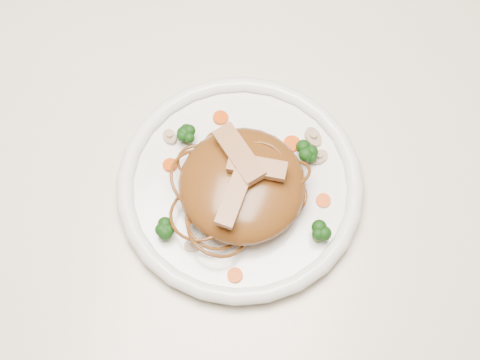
% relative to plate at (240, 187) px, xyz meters
% --- Properties ---
extents(ground, '(4.00, 4.00, 0.00)m').
position_rel_plate_xyz_m(ground, '(-0.07, 0.03, -0.76)').
color(ground, '#543B1C').
rests_on(ground, ground).
extents(table, '(1.20, 0.80, 0.75)m').
position_rel_plate_xyz_m(table, '(-0.07, 0.03, -0.11)').
color(table, beige).
rests_on(table, ground).
extents(plate, '(0.34, 0.34, 0.02)m').
position_rel_plate_xyz_m(plate, '(0.00, 0.00, 0.00)').
color(plate, white).
rests_on(plate, table).
extents(noodle_mound, '(0.15, 0.15, 0.05)m').
position_rel_plate_xyz_m(noodle_mound, '(0.01, -0.01, 0.04)').
color(noodle_mound, brown).
rests_on(noodle_mound, plate).
extents(chicken_a, '(0.07, 0.03, 0.01)m').
position_rel_plate_xyz_m(chicken_a, '(0.02, 0.00, 0.07)').
color(chicken_a, '#AB7A50').
rests_on(chicken_a, noodle_mound).
extents(chicken_b, '(0.08, 0.07, 0.01)m').
position_rel_plate_xyz_m(chicken_b, '(-0.00, 0.01, 0.07)').
color(chicken_b, '#AB7A50').
rests_on(chicken_b, noodle_mound).
extents(chicken_c, '(0.02, 0.07, 0.01)m').
position_rel_plate_xyz_m(chicken_c, '(0.01, -0.04, 0.07)').
color(chicken_c, '#AB7A50').
rests_on(chicken_c, noodle_mound).
extents(broccoli_0, '(0.03, 0.03, 0.03)m').
position_rel_plate_xyz_m(broccoli_0, '(0.07, 0.06, 0.02)').
color(broccoli_0, '#0F3B0C').
rests_on(broccoli_0, plate).
extents(broccoli_1, '(0.03, 0.03, 0.03)m').
position_rel_plate_xyz_m(broccoli_1, '(-0.08, 0.04, 0.02)').
color(broccoli_1, '#0F3B0C').
rests_on(broccoli_1, plate).
extents(broccoli_2, '(0.03, 0.03, 0.03)m').
position_rel_plate_xyz_m(broccoli_2, '(-0.06, -0.08, 0.02)').
color(broccoli_2, '#0F3B0C').
rests_on(broccoli_2, plate).
extents(broccoli_3, '(0.03, 0.03, 0.03)m').
position_rel_plate_xyz_m(broccoli_3, '(0.11, -0.04, 0.03)').
color(broccoli_3, '#0F3B0C').
rests_on(broccoli_3, plate).
extents(carrot_0, '(0.03, 0.03, 0.00)m').
position_rel_plate_xyz_m(carrot_0, '(0.04, 0.07, 0.01)').
color(carrot_0, '#E95B08').
rests_on(carrot_0, plate).
extents(carrot_1, '(0.02, 0.02, 0.00)m').
position_rel_plate_xyz_m(carrot_1, '(-0.09, -0.00, 0.01)').
color(carrot_1, '#E95B08').
rests_on(carrot_1, plate).
extents(carrot_2, '(0.02, 0.02, 0.00)m').
position_rel_plate_xyz_m(carrot_2, '(0.10, 0.01, 0.01)').
color(carrot_2, '#E95B08').
rests_on(carrot_2, plate).
extents(carrot_3, '(0.02, 0.02, 0.00)m').
position_rel_plate_xyz_m(carrot_3, '(-0.05, 0.08, 0.01)').
color(carrot_3, '#E95B08').
rests_on(carrot_3, plate).
extents(carrot_4, '(0.02, 0.02, 0.00)m').
position_rel_plate_xyz_m(carrot_4, '(0.03, -0.11, 0.01)').
color(carrot_4, '#E95B08').
rests_on(carrot_4, plate).
extents(mushroom_0, '(0.03, 0.03, 0.01)m').
position_rel_plate_xyz_m(mushroom_0, '(-0.03, -0.09, 0.01)').
color(mushroom_0, '#BBAA8C').
rests_on(mushroom_0, plate).
extents(mushroom_1, '(0.03, 0.03, 0.01)m').
position_rel_plate_xyz_m(mushroom_1, '(0.08, 0.06, 0.01)').
color(mushroom_1, '#BBAA8C').
rests_on(mushroom_1, plate).
extents(mushroom_2, '(0.03, 0.03, 0.01)m').
position_rel_plate_xyz_m(mushroom_2, '(-0.10, 0.03, 0.01)').
color(mushroom_2, '#BBAA8C').
rests_on(mushroom_2, plate).
extents(mushroom_3, '(0.04, 0.04, 0.01)m').
position_rel_plate_xyz_m(mushroom_3, '(0.07, 0.09, 0.01)').
color(mushroom_3, '#BBAA8C').
rests_on(mushroom_3, plate).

